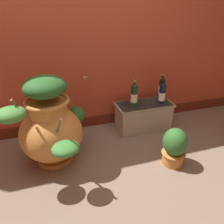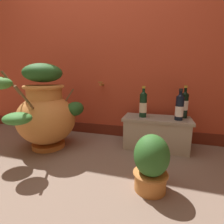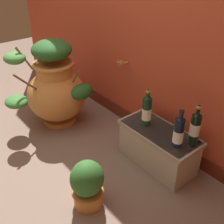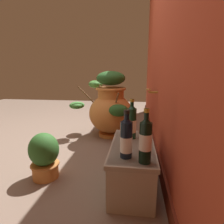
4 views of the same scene
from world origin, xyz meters
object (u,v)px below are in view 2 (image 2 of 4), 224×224
(wine_bottle_left, at_px, (180,107))
(wine_bottle_right, at_px, (184,104))
(potted_shrub, at_px, (151,163))
(terracotta_urn, at_px, (46,112))
(wine_bottle_middle, at_px, (143,104))

(wine_bottle_left, relative_size, wine_bottle_right, 0.93)
(wine_bottle_right, relative_size, potted_shrub, 0.86)
(wine_bottle_right, bearing_deg, wine_bottle_left, -115.56)
(wine_bottle_left, bearing_deg, wine_bottle_right, 64.44)
(terracotta_urn, xyz_separation_m, wine_bottle_middle, (0.98, 0.32, 0.08))
(terracotta_urn, bearing_deg, wine_bottle_middle, 18.07)
(terracotta_urn, xyz_separation_m, wine_bottle_right, (1.39, 0.41, 0.09))
(wine_bottle_middle, relative_size, potted_shrub, 0.84)
(wine_bottle_left, xyz_separation_m, potted_shrub, (-0.22, -0.69, -0.27))
(potted_shrub, bearing_deg, wine_bottle_left, 72.55)
(terracotta_urn, relative_size, wine_bottle_middle, 2.71)
(wine_bottle_left, relative_size, potted_shrub, 0.79)
(potted_shrub, bearing_deg, wine_bottle_middle, 101.23)
(wine_bottle_middle, height_order, potted_shrub, wine_bottle_middle)
(terracotta_urn, height_order, wine_bottle_left, terracotta_urn)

